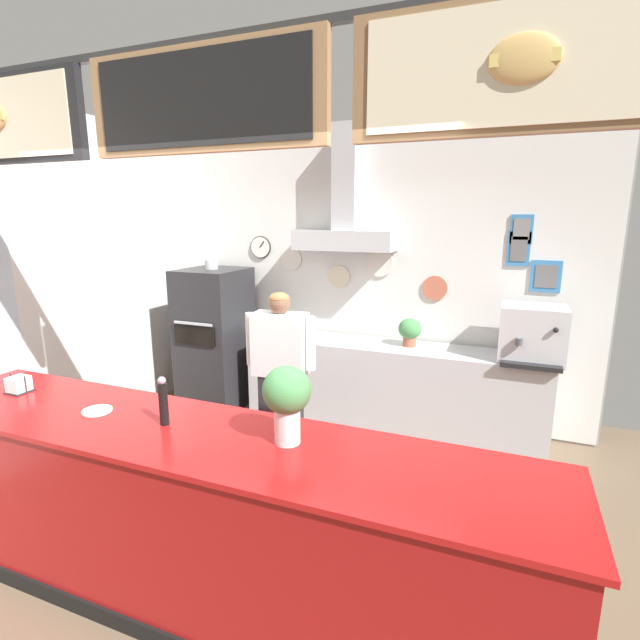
{
  "coord_description": "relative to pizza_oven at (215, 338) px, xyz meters",
  "views": [
    {
      "loc": [
        1.47,
        -2.37,
        2.14
      ],
      "look_at": [
        0.24,
        0.69,
        1.4
      ],
      "focal_mm": 26.62,
      "sensor_mm": 36.0,
      "label": 1
    }
  ],
  "objects": [
    {
      "name": "potted_oregano",
      "position": [
        0.75,
        0.11,
        0.23
      ],
      "size": [
        0.18,
        0.18,
        0.22
      ],
      "color": "#4C4C51",
      "rests_on": "back_prep_counter"
    },
    {
      "name": "service_counter",
      "position": [
        1.54,
        -2.43,
        -0.28
      ],
      "size": [
        3.74,
        0.75,
        1.02
      ],
      "color": "maroon",
      "rests_on": "ground_plane"
    },
    {
      "name": "back_prep_counter",
      "position": [
        1.98,
        0.1,
        -0.35
      ],
      "size": [
        2.94,
        0.54,
        0.89
      ],
      "color": "#B7BABF",
      "rests_on": "ground_plane"
    },
    {
      "name": "shop_worker",
      "position": [
        1.34,
        -1.03,
        0.04
      ],
      "size": [
        0.59,
        0.26,
        1.54
      ],
      "rotation": [
        0.0,
        0.0,
        3.24
      ],
      "color": "#232328",
      "rests_on": "ground_plane"
    },
    {
      "name": "pizza_oven",
      "position": [
        0.0,
        0.0,
        0.0
      ],
      "size": [
        0.66,
        0.75,
        1.66
      ],
      "color": "#232326",
      "rests_on": "ground_plane"
    },
    {
      "name": "pepper_grinder",
      "position": [
        1.32,
        -2.41,
        0.37
      ],
      "size": [
        0.05,
        0.05,
        0.27
      ],
      "color": "black",
      "rests_on": "service_counter"
    },
    {
      "name": "back_wall_assembly",
      "position": [
        1.54,
        0.32,
        0.85
      ],
      "size": [
        4.75,
        2.85,
        3.06
      ],
      "color": "gray",
      "rests_on": "ground_plane"
    },
    {
      "name": "basil_vase",
      "position": [
        2.04,
        -2.35,
        0.47
      ],
      "size": [
        0.24,
        0.24,
        0.4
      ],
      "color": "silver",
      "rests_on": "service_counter"
    },
    {
      "name": "espresso_machine",
      "position": [
        3.23,
        0.08,
        0.34
      ],
      "size": [
        0.54,
        0.53,
        0.49
      ],
      "color": "silver",
      "rests_on": "back_prep_counter"
    },
    {
      "name": "napkin_holder",
      "position": [
        0.12,
        -2.37,
        0.28
      ],
      "size": [
        0.14,
        0.13,
        0.12
      ],
      "color": "#262628",
      "rests_on": "service_counter"
    },
    {
      "name": "ground_plane",
      "position": [
        1.54,
        -1.95,
        -0.78
      ],
      "size": [
        5.89,
        5.89,
        0.0
      ],
      "primitive_type": "plane",
      "color": "brown"
    },
    {
      "name": "condiment_plate",
      "position": [
        0.84,
        -2.42,
        0.24
      ],
      "size": [
        0.17,
        0.17,
        0.01
      ],
      "color": "white",
      "rests_on": "service_counter"
    },
    {
      "name": "potted_rosemary",
      "position": [
        2.15,
        0.14,
        0.26
      ],
      "size": [
        0.22,
        0.22,
        0.27
      ],
      "color": "#9E563D",
      "rests_on": "back_prep_counter"
    }
  ]
}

